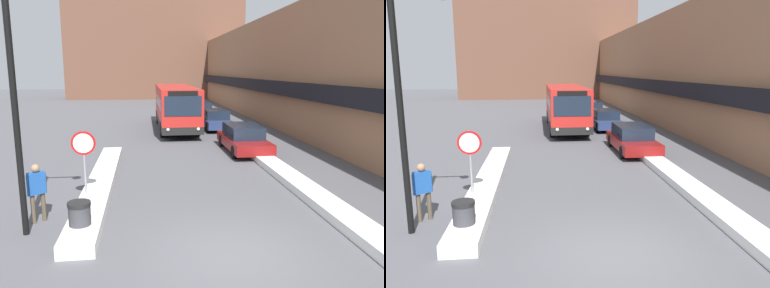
# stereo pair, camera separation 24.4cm
# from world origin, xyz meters

# --- Properties ---
(ground_plane) EXTENTS (160.00, 160.00, 0.00)m
(ground_plane) POSITION_xyz_m (0.00, 0.00, 0.00)
(ground_plane) COLOR #515156
(building_row_right) EXTENTS (5.50, 60.00, 8.37)m
(building_row_right) POSITION_xyz_m (9.97, 24.00, 4.17)
(building_row_right) COLOR #996B4C
(building_row_right) RESTS_ON ground_plane
(building_backdrop_far) EXTENTS (26.00, 8.00, 16.37)m
(building_backdrop_far) POSITION_xyz_m (0.00, 51.40, 8.18)
(building_backdrop_far) COLOR brown
(building_backdrop_far) RESTS_ON ground_plane
(snow_bank_left) EXTENTS (0.90, 11.06, 0.34)m
(snow_bank_left) POSITION_xyz_m (-3.60, 5.71, 0.17)
(snow_bank_left) COLOR silver
(snow_bank_left) RESTS_ON ground_plane
(snow_bank_right) EXTENTS (0.90, 11.31, 0.29)m
(snow_bank_right) POSITION_xyz_m (3.60, 4.15, 0.15)
(snow_bank_right) COLOR silver
(snow_bank_right) RESTS_ON ground_plane
(city_bus) EXTENTS (2.55, 10.55, 3.09)m
(city_bus) POSITION_xyz_m (0.31, 19.07, 1.68)
(city_bus) COLOR red
(city_bus) RESTS_ON ground_plane
(parked_car_front) EXTENTS (1.93, 4.85, 1.41)m
(parked_car_front) POSITION_xyz_m (3.20, 11.02, 0.71)
(parked_car_front) COLOR maroon
(parked_car_front) RESTS_ON ground_plane
(parked_car_middle) EXTENTS (1.87, 4.66, 1.42)m
(parked_car_middle) POSITION_xyz_m (3.20, 18.76, 0.72)
(parked_car_middle) COLOR navy
(parked_car_middle) RESTS_ON ground_plane
(parked_car_back) EXTENTS (1.89, 4.32, 1.39)m
(parked_car_back) POSITION_xyz_m (3.20, 25.71, 0.70)
(parked_car_back) COLOR navy
(parked_car_back) RESTS_ON ground_plane
(stop_sign) EXTENTS (0.76, 0.08, 2.38)m
(stop_sign) POSITION_xyz_m (-3.88, 3.92, 1.73)
(stop_sign) COLOR gray
(stop_sign) RESTS_ON ground_plane
(street_lamp) EXTENTS (1.46, 0.36, 6.35)m
(street_lamp) POSITION_xyz_m (-4.83, 1.78, 3.94)
(street_lamp) COLOR black
(street_lamp) RESTS_ON ground_plane
(pedestrian) EXTENTS (0.49, 0.43, 1.68)m
(pedestrian) POSITION_xyz_m (-5.00, 2.60, 1.01)
(pedestrian) COLOR brown
(pedestrian) RESTS_ON ground_plane
(trash_bin) EXTENTS (0.59, 0.59, 0.95)m
(trash_bin) POSITION_xyz_m (-3.67, 1.42, 0.48)
(trash_bin) COLOR #38383D
(trash_bin) RESTS_ON ground_plane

